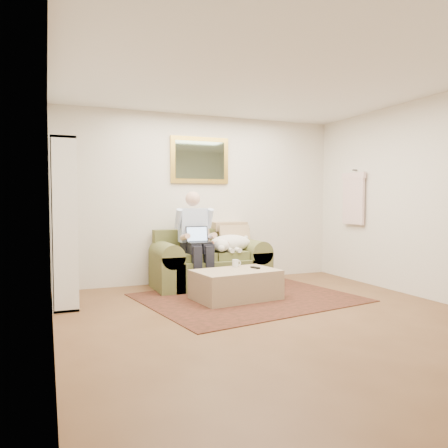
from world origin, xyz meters
TOP-DOWN VIEW (x-y plane):
  - room_shell at (0.00, 0.35)m, footprint 4.51×5.00m
  - rug at (0.13, 1.11)m, footprint 2.92×2.50m
  - sofa at (-0.06, 2.04)m, footprint 1.67×0.85m
  - seated_man at (-0.31, 1.89)m, footprint 0.55×0.79m
  - laptop at (-0.31, 1.83)m, footprint 0.32×0.26m
  - sleeping_dog at (0.24, 1.96)m, footprint 0.69×0.43m
  - ottoman at (-0.05, 1.09)m, footprint 1.13×0.80m
  - coffee_mug at (0.04, 1.32)m, footprint 0.08×0.08m
  - tv_remote at (0.24, 1.12)m, footprint 0.08×0.16m
  - bookshelf at (-2.10, 1.60)m, footprint 0.28×0.80m
  - wall_mirror at (-0.06, 2.47)m, footprint 0.94×0.04m
  - hanging_shirt at (2.19, 1.60)m, footprint 0.06×0.52m

SIDE VIEW (x-z plane):
  - rug at x=0.13m, z-range 0.00..0.01m
  - ottoman at x=-0.05m, z-range 0.00..0.38m
  - sofa at x=-0.06m, z-range -0.21..0.79m
  - tv_remote at x=0.24m, z-range 0.38..0.40m
  - coffee_mug at x=0.04m, z-range 0.38..0.48m
  - sleeping_dog at x=0.24m, z-range 0.51..0.77m
  - seated_man at x=-0.31m, z-range 0.00..1.41m
  - laptop at x=-0.31m, z-range 0.62..0.85m
  - bookshelf at x=-2.10m, z-range 0.00..2.00m
  - room_shell at x=0.00m, z-range 0.00..2.61m
  - hanging_shirt at x=2.19m, z-range 0.90..1.80m
  - wall_mirror at x=-0.06m, z-range 1.54..2.26m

